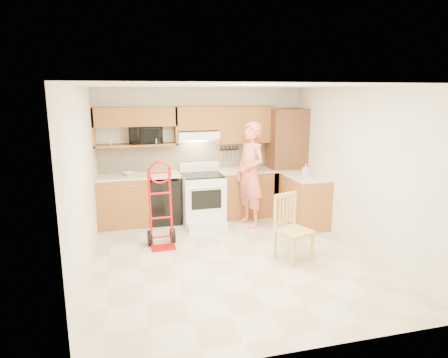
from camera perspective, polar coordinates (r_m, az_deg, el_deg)
name	(u,v)px	position (r m, az deg, el deg)	size (l,w,h in m)	color
floor	(232,259)	(6.03, 1.22, -11.38)	(4.00, 4.50, 0.02)	beige
ceiling	(233,85)	(5.51, 1.34, 13.35)	(4.00, 4.50, 0.02)	white
wall_back	(202,153)	(7.80, -3.25, 3.78)	(4.00, 0.02, 2.50)	white
wall_front	(302,228)	(3.59, 11.18, -6.89)	(4.00, 0.02, 2.50)	white
wall_left	(84,184)	(5.45, -19.50, -0.70)	(0.02, 4.50, 2.50)	white
wall_right	(358,169)	(6.47, 18.68, 1.33)	(0.02, 4.50, 2.50)	white
backsplash	(202,156)	(7.78, -3.21, 3.39)	(3.92, 0.03, 0.55)	beige
lower_cab_left	(123,202)	(7.52, -14.38, -3.17)	(0.90, 0.60, 0.90)	#925B21
dishwasher	(164,200)	(7.56, -8.67, -3.03)	(0.60, 0.60, 0.85)	black
lower_cab_right	(246,193)	(7.87, 3.21, -2.09)	(1.14, 0.60, 0.90)	#925B21
countertop_left	(138,176)	(7.41, -12.26, 0.46)	(1.50, 0.63, 0.04)	beige
countertop_right	(246,170)	(7.77, 3.25, 1.27)	(1.14, 0.63, 0.04)	beige
cab_return_right	(304,201)	(7.47, 11.47, -3.12)	(0.60, 1.00, 0.90)	#925B21
countertop_return	(305,176)	(7.36, 11.63, 0.41)	(0.63, 1.00, 0.04)	beige
pantry_tall	(286,162)	(8.03, 8.85, 2.46)	(0.70, 0.60, 2.10)	brown
upper_cab_left	(135,117)	(7.40, -12.68, 8.72)	(1.50, 0.33, 0.34)	#925B21
upper_shelf_mw	(136,145)	(7.45, -12.50, 4.81)	(1.50, 0.33, 0.04)	#925B21
upper_cab_center	(197,118)	(7.53, -3.95, 8.75)	(0.76, 0.33, 0.44)	#925B21
upper_cab_right	(245,124)	(7.77, 3.03, 7.84)	(1.14, 0.33, 0.70)	#925B21
range_hood	(198,135)	(7.49, -3.83, 6.35)	(0.76, 0.46, 0.14)	white
knife_strip	(229,153)	(7.87, 0.77, 3.81)	(0.40, 0.05, 0.29)	black
microwave	(145,135)	(7.44, -11.24, 6.24)	(0.57, 0.39, 0.32)	black
range	(204,195)	(7.31, -2.97, -2.38)	(0.75, 0.99, 1.11)	white
person	(250,175)	(7.16, 3.82, 0.64)	(0.70, 0.46, 1.92)	#E46958
hand_truck	(161,209)	(6.31, -9.02, -4.26)	(0.49, 0.45, 1.25)	#BC0E08
dining_chair	(294,229)	(5.85, 10.07, -7.04)	(0.44, 0.48, 0.98)	tan
soap_bottle	(306,170)	(7.33, 11.68, 1.34)	(0.09, 0.10, 0.21)	white
bowl	(129,174)	(7.40, -13.48, 0.75)	(0.22, 0.22, 0.05)	white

